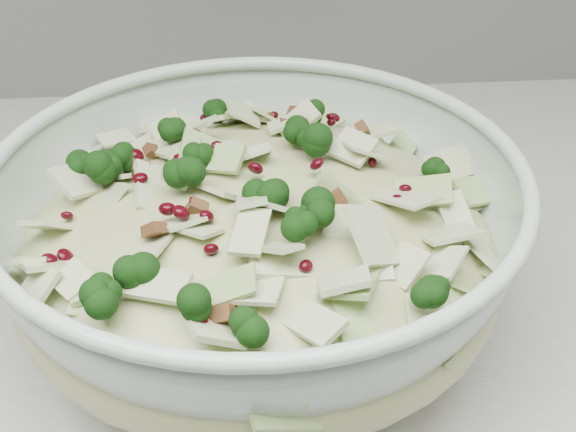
# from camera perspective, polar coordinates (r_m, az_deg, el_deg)

# --- Properties ---
(mixing_bowl) EXTENTS (0.38, 0.38, 0.13)m
(mixing_bowl) POSITION_cam_1_polar(r_m,az_deg,el_deg) (0.49, -2.14, -2.51)
(mixing_bowl) COLOR #B9CCBD
(mixing_bowl) RESTS_ON counter
(salad) EXTENTS (0.41, 0.41, 0.13)m
(salad) POSITION_cam_1_polar(r_m,az_deg,el_deg) (0.48, -2.19, -0.53)
(salad) COLOR tan
(salad) RESTS_ON mixing_bowl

